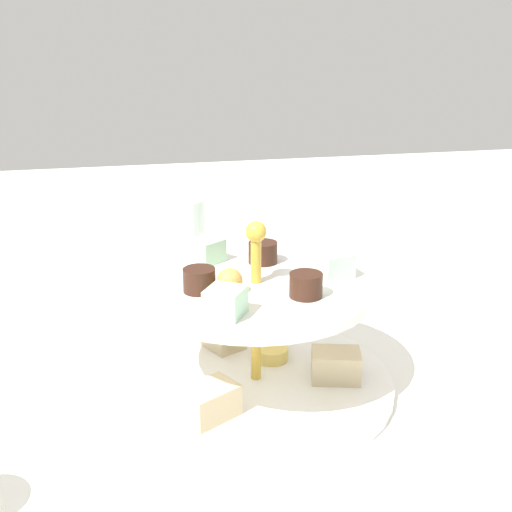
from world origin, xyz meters
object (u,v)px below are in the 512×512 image
Objects in this scene: water_glass_tall_right at (182,244)px; water_glass_mid_back at (487,478)px; tiered_serving_stand at (256,340)px; butter_knife_left at (483,314)px.

water_glass_mid_back is at bearing -163.91° from water_glass_tall_right.
tiered_serving_stand is at bearing -172.04° from water_glass_tall_right.
water_glass_mid_back is (-0.51, -0.15, -0.01)m from water_glass_tall_right.
butter_knife_left is (-0.18, -0.36, -0.06)m from water_glass_tall_right.
water_glass_tall_right is 0.41m from butter_knife_left.
butter_knife_left is 1.71× the size of water_glass_mid_back.
water_glass_mid_back is at bearing -154.89° from tiered_serving_stand.
water_glass_mid_back reaches higher than butter_knife_left.
water_glass_tall_right is at bearing 16.09° from water_glass_mid_back.
tiered_serving_stand is 2.13× the size of water_glass_tall_right.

